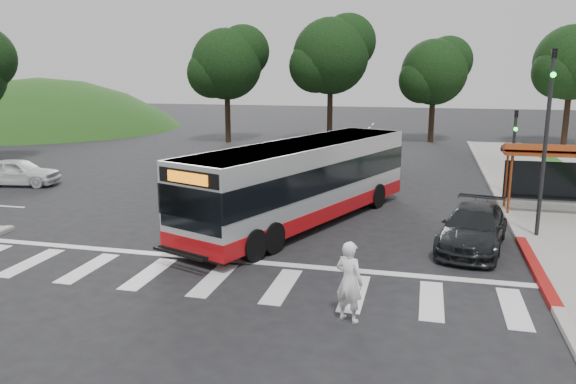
% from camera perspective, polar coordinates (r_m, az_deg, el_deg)
% --- Properties ---
extents(ground, '(140.00, 140.00, 0.00)m').
position_cam_1_polar(ground, '(20.68, -2.55, -4.01)').
color(ground, black).
rests_on(ground, ground).
extents(sidewalk_east, '(4.00, 40.00, 0.12)m').
position_cam_1_polar(sidewalk_east, '(28.15, 24.52, -0.58)').
color(sidewalk_east, gray).
rests_on(sidewalk_east, ground).
extents(curb_east, '(0.30, 40.00, 0.15)m').
position_cam_1_polar(curb_east, '(27.83, 20.48, -0.35)').
color(curb_east, '#9E9991').
rests_on(curb_east, ground).
extents(curb_east_red, '(0.32, 6.00, 0.15)m').
position_cam_1_polar(curb_east_red, '(18.28, 23.86, -7.09)').
color(curb_east_red, maroon).
rests_on(curb_east_red, ground).
extents(hillside_nw, '(44.00, 44.00, 10.00)m').
position_cam_1_polar(hillside_nw, '(62.08, -23.67, 5.98)').
color(hillside_nw, '#1D4215').
rests_on(hillside_nw, ground).
extents(crosswalk_ladder, '(18.00, 2.60, 0.01)m').
position_cam_1_polar(crosswalk_ladder, '(16.20, -7.60, -8.83)').
color(crosswalk_ladder, silver).
rests_on(crosswalk_ladder, ground).
extents(bus_shelter, '(4.20, 1.60, 2.86)m').
position_cam_1_polar(bus_shelter, '(24.91, 25.70, 3.12)').
color(bus_shelter, '#9C401A').
rests_on(bus_shelter, sidewalk_east).
extents(traffic_signal_ne_tall, '(0.18, 0.37, 6.50)m').
position_cam_1_polar(traffic_signal_ne_tall, '(20.98, 24.81, 5.90)').
color(traffic_signal_ne_tall, black).
rests_on(traffic_signal_ne_tall, ground).
extents(traffic_signal_ne_short, '(0.18, 0.37, 4.00)m').
position_cam_1_polar(traffic_signal_ne_short, '(28.00, 21.96, 4.61)').
color(traffic_signal_ne_short, black).
rests_on(traffic_signal_ne_short, ground).
extents(tree_ne_a, '(6.16, 5.74, 9.30)m').
position_cam_1_polar(tree_ne_a, '(48.23, 26.98, 11.76)').
color(tree_ne_a, black).
rests_on(tree_ne_a, parking_lot).
extents(tree_north_a, '(6.60, 6.15, 10.17)m').
position_cam_1_polar(tree_north_a, '(45.73, 4.48, 13.73)').
color(tree_north_a, black).
rests_on(tree_north_a, ground).
extents(tree_north_b, '(5.72, 5.33, 8.43)m').
position_cam_1_polar(tree_north_b, '(47.08, 14.71, 11.80)').
color(tree_north_b, black).
rests_on(tree_north_b, ground).
extents(tree_north_c, '(6.16, 5.74, 9.30)m').
position_cam_1_polar(tree_north_c, '(45.81, -6.14, 12.91)').
color(tree_north_c, black).
rests_on(tree_north_c, ground).
extents(transit_bus, '(6.83, 12.19, 3.12)m').
position_cam_1_polar(transit_bus, '(21.42, 1.52, 0.87)').
color(transit_bus, '#B1B4B6').
rests_on(transit_bus, ground).
extents(pedestrian, '(0.85, 0.73, 1.96)m').
position_cam_1_polar(pedestrian, '(13.36, 6.23, -9.03)').
color(pedestrian, white).
rests_on(pedestrian, ground).
extents(dark_sedan, '(2.80, 5.04, 1.38)m').
position_cam_1_polar(dark_sedan, '(19.58, 18.30, -3.49)').
color(dark_sedan, black).
rests_on(dark_sedan, ground).
extents(west_car_white, '(4.30, 2.30, 1.39)m').
position_cam_1_polar(west_car_white, '(31.76, -25.72, 1.85)').
color(west_car_white, silver).
rests_on(west_car_white, ground).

